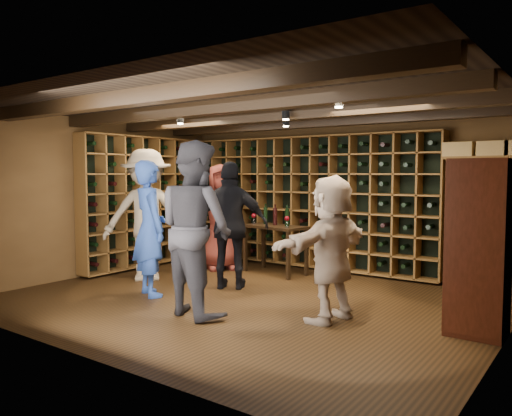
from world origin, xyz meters
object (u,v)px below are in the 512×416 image
Objects in this scene: guest_khaki at (146,215)px; guest_beige at (331,248)px; guest_woman_black at (231,225)px; display_cabinet at (478,251)px; tasting_table at (275,230)px; guest_red_floral at (221,217)px; man_blue_shirt at (150,228)px; man_grey_suit at (196,228)px.

guest_khaki is 3.28m from guest_beige.
display_cabinet is at bearing 148.15° from guest_woman_black.
tasting_table is at bearing 157.46° from display_cabinet.
guest_woman_black reaches higher than guest_red_floral.
tasting_table is (-3.37, 1.40, -0.15)m from display_cabinet.
man_blue_shirt is at bearing -94.31° from tasting_table.
tasting_table is (0.55, 2.19, -0.20)m from man_blue_shirt.
guest_red_floral is 1.00m from tasting_table.
display_cabinet is 4.00m from man_blue_shirt.
man_blue_shirt reaches higher than guest_red_floral.
guest_red_floral reaches higher than display_cabinet.
guest_woman_black reaches higher than guest_beige.
guest_woman_black is (1.03, -1.02, 0.00)m from guest_red_floral.
guest_woman_black is at bearing 177.35° from display_cabinet.
display_cabinet is 0.87× the size of man_grey_suit.
display_cabinet is 0.88× the size of guest_khaki.
tasting_table is (-0.55, 2.50, -0.30)m from man_grey_suit.
guest_red_floral reaches higher than tasting_table.
guest_red_floral is at bearing 30.33° from guest_khaki.
man_grey_suit reaches higher than man_blue_shirt.
guest_khaki reaches higher than man_blue_shirt.
guest_khaki reaches higher than display_cabinet.
display_cabinet is 3.65m from tasting_table.
tasting_table is at bearing -122.80° from guest_beige.
guest_red_floral is 1.11× the size of guest_beige.
guest_beige is at bearing -80.25° from guest_red_floral.
guest_khaki reaches higher than guest_woman_black.
guest_beige is (2.89, -1.59, -0.09)m from guest_red_floral.
guest_woman_black is 0.90× the size of guest_khaki.
guest_red_floral reaches higher than guest_beige.
display_cabinet is at bearing -145.60° from man_grey_suit.
guest_khaki is at bearing -15.70° from man_blue_shirt.
guest_red_floral is at bearing -73.85° from guest_woman_black.
man_grey_suit is at bearing 81.38° from guest_woman_black.
guest_beige reaches higher than tasting_table.
man_blue_shirt is 1.00× the size of guest_woman_black.
guest_beige is 2.66m from tasting_table.
man_grey_suit is 2.58m from tasting_table.
man_grey_suit reaches higher than guest_woman_black.
guest_woman_black is at bearing -56.40° from man_grey_suit.
display_cabinet is 4.47m from guest_red_floral.
guest_khaki is (-0.37, -1.33, 0.10)m from guest_red_floral.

